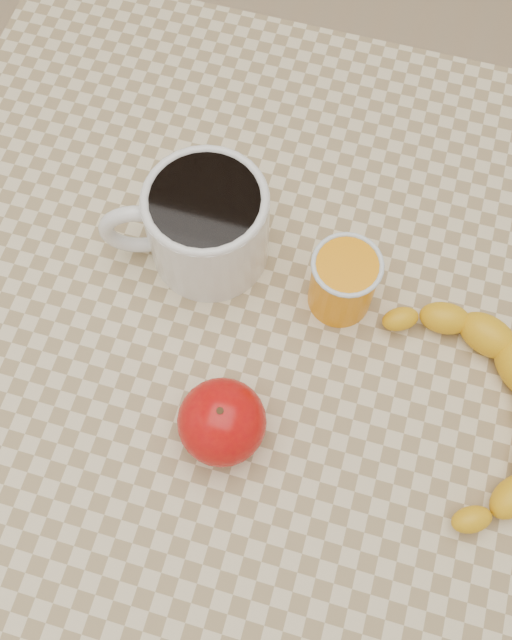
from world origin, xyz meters
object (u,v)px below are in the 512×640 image
(coffee_mug, at_px, (204,223))
(banana, at_px, (478,409))
(apple, at_px, (222,422))
(table, at_px, (256,357))
(orange_juice_glass, at_px, (343,282))

(coffee_mug, height_order, banana, coffee_mug)
(coffee_mug, height_order, apple, coffee_mug)
(coffee_mug, distance_m, banana, 0.31)
(apple, bearing_deg, table, 89.84)
(table, relative_size, orange_juice_glass, 10.12)
(apple, xyz_separation_m, banana, (0.22, 0.08, -0.02))
(table, height_order, orange_juice_glass, orange_juice_glass)
(table, bearing_deg, coffee_mug, 136.03)
(coffee_mug, relative_size, banana, 0.58)
(coffee_mug, bearing_deg, table, -43.97)
(table, height_order, apple, apple)
(table, bearing_deg, banana, -7.60)
(orange_juice_glass, relative_size, apple, 0.76)
(banana, bearing_deg, table, 152.51)
(table, distance_m, orange_juice_glass, 0.16)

